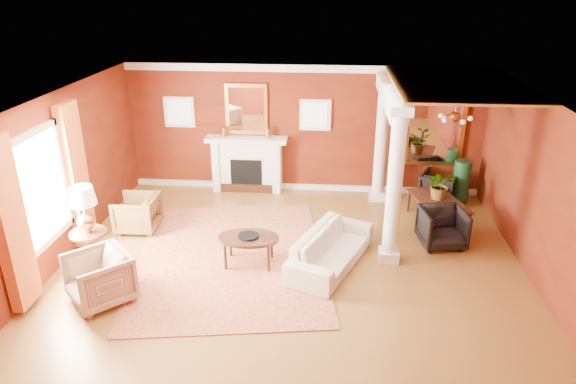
# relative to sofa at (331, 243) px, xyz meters

# --- Properties ---
(ground) EXTENTS (8.00, 8.00, 0.00)m
(ground) POSITION_rel_sofa_xyz_m (-0.68, -0.08, -0.41)
(ground) COLOR brown
(ground) RESTS_ON ground
(room_shell) EXTENTS (8.04, 7.04, 2.92)m
(room_shell) POSITION_rel_sofa_xyz_m (-0.68, -0.08, 1.61)
(room_shell) COLOR #66240E
(room_shell) RESTS_ON ground
(fireplace) EXTENTS (1.85, 0.42, 1.29)m
(fireplace) POSITION_rel_sofa_xyz_m (-1.98, 3.24, 0.23)
(fireplace) COLOR white
(fireplace) RESTS_ON ground
(overmantel_mirror) EXTENTS (0.95, 0.07, 1.15)m
(overmantel_mirror) POSITION_rel_sofa_xyz_m (-1.98, 3.37, 1.49)
(overmantel_mirror) COLOR gold
(overmantel_mirror) RESTS_ON fireplace
(flank_window_left) EXTENTS (0.70, 0.07, 0.70)m
(flank_window_left) POSITION_rel_sofa_xyz_m (-3.53, 3.38, 1.39)
(flank_window_left) COLOR white
(flank_window_left) RESTS_ON room_shell
(flank_window_right) EXTENTS (0.70, 0.07, 0.70)m
(flank_window_right) POSITION_rel_sofa_xyz_m (-0.43, 3.38, 1.39)
(flank_window_right) COLOR white
(flank_window_right) RESTS_ON room_shell
(left_window) EXTENTS (0.21, 2.55, 2.60)m
(left_window) POSITION_rel_sofa_xyz_m (-4.58, -0.68, 1.01)
(left_window) COLOR white
(left_window) RESTS_ON room_shell
(column_front) EXTENTS (0.36, 0.36, 2.80)m
(column_front) POSITION_rel_sofa_xyz_m (1.02, 0.22, 1.02)
(column_front) COLOR white
(column_front) RESTS_ON ground
(column_back) EXTENTS (0.36, 0.36, 2.80)m
(column_back) POSITION_rel_sofa_xyz_m (1.02, 2.92, 1.02)
(column_back) COLOR white
(column_back) RESTS_ON ground
(header_beam) EXTENTS (0.30, 3.20, 0.32)m
(header_beam) POSITION_rel_sofa_xyz_m (1.02, 1.82, 2.21)
(header_beam) COLOR white
(header_beam) RESTS_ON column_front
(amber_ceiling) EXTENTS (2.30, 3.40, 0.04)m
(amber_ceiling) POSITION_rel_sofa_xyz_m (2.17, 1.67, 2.46)
(amber_ceiling) COLOR #CE813C
(amber_ceiling) RESTS_ON room_shell
(dining_mirror) EXTENTS (1.30, 0.07, 1.70)m
(dining_mirror) POSITION_rel_sofa_xyz_m (2.22, 3.37, 1.14)
(dining_mirror) COLOR gold
(dining_mirror) RESTS_ON room_shell
(chandelier) EXTENTS (0.60, 0.62, 0.75)m
(chandelier) POSITION_rel_sofa_xyz_m (2.22, 1.72, 1.84)
(chandelier) COLOR #BB783A
(chandelier) RESTS_ON room_shell
(crown_trim) EXTENTS (8.00, 0.08, 0.16)m
(crown_trim) POSITION_rel_sofa_xyz_m (-0.68, 3.38, 2.41)
(crown_trim) COLOR white
(crown_trim) RESTS_ON room_shell
(base_trim) EXTENTS (8.00, 0.08, 0.12)m
(base_trim) POSITION_rel_sofa_xyz_m (-0.68, 3.38, -0.35)
(base_trim) COLOR white
(base_trim) RESTS_ON ground
(rug) EXTENTS (3.89, 4.80, 0.02)m
(rug) POSITION_rel_sofa_xyz_m (-1.80, 0.08, -0.40)
(rug) COLOR maroon
(rug) RESTS_ON ground
(sofa) EXTENTS (1.37, 2.18, 0.82)m
(sofa) POSITION_rel_sofa_xyz_m (0.00, 0.00, 0.00)
(sofa) COLOR beige
(sofa) RESTS_ON ground
(armchair_leopard) EXTENTS (0.74, 0.79, 0.80)m
(armchair_leopard) POSITION_rel_sofa_xyz_m (-3.82, 0.99, -0.01)
(armchair_leopard) COLOR black
(armchair_leopard) RESTS_ON ground
(armchair_stripe) EXTENTS (1.18, 1.18, 0.88)m
(armchair_stripe) POSITION_rel_sofa_xyz_m (-3.53, -1.41, 0.03)
(armchair_stripe) COLOR tan
(armchair_stripe) RESTS_ON ground
(coffee_table) EXTENTS (1.06, 1.06, 0.53)m
(coffee_table) POSITION_rel_sofa_xyz_m (-1.42, -0.12, 0.08)
(coffee_table) COLOR black
(coffee_table) RESTS_ON ground
(coffee_book) EXTENTS (0.18, 0.03, 0.24)m
(coffee_book) POSITION_rel_sofa_xyz_m (-1.48, -0.13, 0.24)
(coffee_book) COLOR black
(coffee_book) RESTS_ON coffee_table
(side_table) EXTENTS (0.61, 0.61, 1.52)m
(side_table) POSITION_rel_sofa_xyz_m (-4.07, -0.51, 0.62)
(side_table) COLOR black
(side_table) RESTS_ON ground
(dining_table) EXTENTS (0.89, 1.53, 0.80)m
(dining_table) POSITION_rel_sofa_xyz_m (2.15, 1.81, -0.01)
(dining_table) COLOR black
(dining_table) RESTS_ON ground
(dining_chair_near) EXTENTS (0.88, 0.84, 0.80)m
(dining_chair_near) POSITION_rel_sofa_xyz_m (2.04, 0.87, -0.01)
(dining_chair_near) COLOR black
(dining_chair_near) RESTS_ON ground
(dining_chair_far) EXTENTS (0.94, 0.92, 0.75)m
(dining_chair_far) POSITION_rel_sofa_xyz_m (2.35, 2.92, -0.04)
(dining_chair_far) COLOR black
(dining_chair_far) RESTS_ON ground
(green_urn) EXTENTS (0.41, 0.41, 0.98)m
(green_urn) POSITION_rel_sofa_xyz_m (2.82, 2.92, -0.03)
(green_urn) COLOR #143F21
(green_urn) RESTS_ON ground
(potted_plant) EXTENTS (0.59, 0.64, 0.47)m
(potted_plant) POSITION_rel_sofa_xyz_m (2.15, 1.89, 0.63)
(potted_plant) COLOR #26591E
(potted_plant) RESTS_ON dining_table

